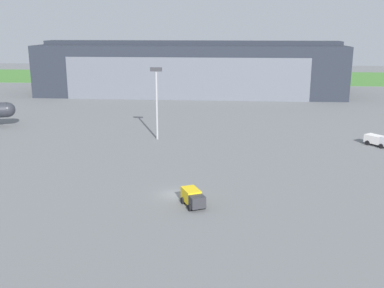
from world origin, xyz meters
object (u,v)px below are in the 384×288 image
at_px(maintenance_hangar, 191,68).
at_px(fuel_bowser, 378,140).
at_px(apron_light_mast, 157,97).
at_px(stair_truck, 193,197).

distance_m(maintenance_hangar, fuel_bowser, 83.28).
bearing_deg(apron_light_mast, maintenance_hangar, 89.01).
xyz_separation_m(fuel_bowser, apron_light_mast, (-44.72, 1.98, 7.80)).
relative_size(maintenance_hangar, stair_truck, 20.99).
bearing_deg(stair_truck, apron_light_mast, 106.22).
bearing_deg(apron_light_mast, stair_truck, -73.78).
bearing_deg(fuel_bowser, maintenance_hangar, 121.65).
relative_size(fuel_bowser, apron_light_mast, 0.36).
height_order(maintenance_hangar, stair_truck, maintenance_hangar).
height_order(stair_truck, apron_light_mast, apron_light_mast).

